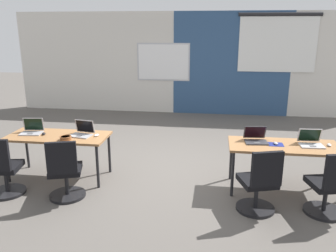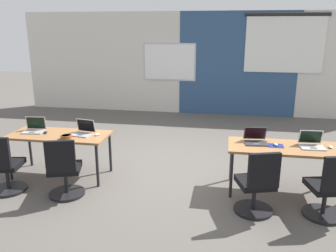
{
  "view_description": "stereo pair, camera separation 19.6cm",
  "coord_description": "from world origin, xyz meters",
  "px_view_note": "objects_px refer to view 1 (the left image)",
  "views": [
    {
      "loc": [
        0.72,
        -5.59,
        2.38
      ],
      "look_at": [
        -0.0,
        -0.39,
        0.88
      ],
      "focal_mm": 37.04,
      "sensor_mm": 36.0,
      "label": 1
    },
    {
      "loc": [
        0.91,
        -5.56,
        2.38
      ],
      "look_at": [
        -0.0,
        -0.39,
        0.88
      ],
      "focal_mm": 37.04,
      "sensor_mm": 36.0,
      "label": 2
    }
  ],
  "objects_px": {
    "laptop_near_left_inner": "(82,132)",
    "mouse_near_left_inner": "(97,135)",
    "desk_near_right": "(284,149)",
    "mouse_near_right_inner": "(276,143)",
    "desk_near_left": "(58,139)",
    "chair_near_left_inner": "(65,174)",
    "chair_near_right_inner": "(259,186)",
    "chair_near_left_end": "(3,172)",
    "chair_near_right_end": "(330,189)",
    "mouse_near_right_end": "(329,145)",
    "mouse_near_left_end": "(44,134)",
    "snack_bowl": "(66,138)",
    "laptop_near_left_end": "(32,130)",
    "laptop_near_right_inner": "(256,139)",
    "laptop_near_right_end": "(311,142)"
  },
  "relations": [
    {
      "from": "laptop_near_left_inner",
      "to": "mouse_near_left_inner",
      "type": "height_order",
      "value": "laptop_near_left_inner"
    },
    {
      "from": "desk_near_right",
      "to": "mouse_near_right_inner",
      "type": "distance_m",
      "value": 0.15
    },
    {
      "from": "desk_near_right",
      "to": "laptop_near_left_inner",
      "type": "bearing_deg",
      "value": 179.09
    },
    {
      "from": "desk_near_left",
      "to": "mouse_near_right_inner",
      "type": "xyz_separation_m",
      "value": [
        3.38,
        0.0,
        0.08
      ]
    },
    {
      "from": "mouse_near_right_inner",
      "to": "chair_near_left_inner",
      "type": "relative_size",
      "value": 0.12
    },
    {
      "from": "desk_near_right",
      "to": "laptop_near_left_inner",
      "type": "relative_size",
      "value": 4.27
    },
    {
      "from": "chair_near_right_inner",
      "to": "chair_near_left_end",
      "type": "xyz_separation_m",
      "value": [
        -3.61,
        -0.02,
        0.0
      ]
    },
    {
      "from": "chair_near_right_end",
      "to": "chair_near_left_end",
      "type": "relative_size",
      "value": 1.0
    },
    {
      "from": "chair_near_right_inner",
      "to": "mouse_near_right_end",
      "type": "distance_m",
      "value": 1.35
    },
    {
      "from": "chair_near_right_inner",
      "to": "desk_near_right",
      "type": "bearing_deg",
      "value": -137.15
    },
    {
      "from": "mouse_near_right_inner",
      "to": "mouse_near_left_inner",
      "type": "distance_m",
      "value": 2.74
    },
    {
      "from": "mouse_near_right_inner",
      "to": "mouse_near_left_end",
      "type": "xyz_separation_m",
      "value": [
        -3.61,
        -0.01,
        -0.0
      ]
    },
    {
      "from": "desk_near_left",
      "to": "snack_bowl",
      "type": "bearing_deg",
      "value": -43.48
    },
    {
      "from": "desk_near_left",
      "to": "desk_near_right",
      "type": "distance_m",
      "value": 3.5
    },
    {
      "from": "desk_near_right",
      "to": "laptop_near_left_end",
      "type": "relative_size",
      "value": 4.45
    },
    {
      "from": "laptop_near_right_inner",
      "to": "snack_bowl",
      "type": "bearing_deg",
      "value": -179.37
    },
    {
      "from": "mouse_near_right_end",
      "to": "mouse_near_right_inner",
      "type": "bearing_deg",
      "value": -177.15
    },
    {
      "from": "laptop_near_right_end",
      "to": "mouse_near_left_inner",
      "type": "distance_m",
      "value": 3.25
    },
    {
      "from": "desk_near_right",
      "to": "chair_near_left_inner",
      "type": "bearing_deg",
      "value": -167.03
    },
    {
      "from": "desk_near_right",
      "to": "laptop_near_left_end",
      "type": "height_order",
      "value": "laptop_near_left_end"
    },
    {
      "from": "mouse_near_right_inner",
      "to": "mouse_near_left_inner",
      "type": "xyz_separation_m",
      "value": [
        -2.74,
        0.03,
        -0.0
      ]
    },
    {
      "from": "laptop_near_left_inner",
      "to": "chair_near_right_end",
      "type": "bearing_deg",
      "value": -1.35
    },
    {
      "from": "laptop_near_right_end",
      "to": "desk_near_right",
      "type": "bearing_deg",
      "value": -175.99
    },
    {
      "from": "laptop_near_right_inner",
      "to": "snack_bowl",
      "type": "height_order",
      "value": "laptop_near_right_inner"
    },
    {
      "from": "laptop_near_right_inner",
      "to": "mouse_near_left_inner",
      "type": "xyz_separation_m",
      "value": [
        -2.47,
        -0.06,
        -0.03
      ]
    },
    {
      "from": "chair_near_left_end",
      "to": "chair_near_left_inner",
      "type": "relative_size",
      "value": 1.0
    },
    {
      "from": "mouse_near_right_end",
      "to": "mouse_near_left_inner",
      "type": "height_order",
      "value": "same"
    },
    {
      "from": "mouse_near_right_inner",
      "to": "chair_near_right_inner",
      "type": "relative_size",
      "value": 0.12
    },
    {
      "from": "mouse_near_right_inner",
      "to": "mouse_near_right_end",
      "type": "xyz_separation_m",
      "value": [
        0.76,
        0.04,
        -0.0
      ]
    },
    {
      "from": "laptop_near_right_end",
      "to": "mouse_near_right_end",
      "type": "bearing_deg",
      "value": -3.78
    },
    {
      "from": "mouse_near_left_end",
      "to": "laptop_near_left_end",
      "type": "bearing_deg",
      "value": 165.47
    },
    {
      "from": "chair_near_right_end",
      "to": "laptop_near_left_inner",
      "type": "distance_m",
      "value": 3.68
    },
    {
      "from": "mouse_near_right_end",
      "to": "snack_bowl",
      "type": "relative_size",
      "value": 0.58
    },
    {
      "from": "laptop_near_right_end",
      "to": "snack_bowl",
      "type": "xyz_separation_m",
      "value": [
        -3.65,
        -0.26,
        -0.01
      ]
    },
    {
      "from": "mouse_near_right_end",
      "to": "desk_near_left",
      "type": "bearing_deg",
      "value": -179.43
    },
    {
      "from": "chair_near_left_end",
      "to": "snack_bowl",
      "type": "bearing_deg",
      "value": -155.11
    },
    {
      "from": "mouse_near_left_end",
      "to": "snack_bowl",
      "type": "relative_size",
      "value": 0.64
    },
    {
      "from": "chair_near_left_end",
      "to": "laptop_near_left_inner",
      "type": "xyz_separation_m",
      "value": [
        0.92,
        0.79,
        0.39
      ]
    },
    {
      "from": "snack_bowl",
      "to": "mouse_near_right_inner",
      "type": "bearing_deg",
      "value": 3.97
    },
    {
      "from": "mouse_near_left_inner",
      "to": "snack_bowl",
      "type": "height_order",
      "value": "snack_bowl"
    },
    {
      "from": "chair_near_right_end",
      "to": "laptop_near_right_inner",
      "type": "bearing_deg",
      "value": -54.93
    },
    {
      "from": "laptop_near_left_inner",
      "to": "laptop_near_left_end",
      "type": "bearing_deg",
      "value": -169.91
    },
    {
      "from": "desk_near_left",
      "to": "chair_near_left_end",
      "type": "distance_m",
      "value": 0.95
    },
    {
      "from": "chair_near_left_end",
      "to": "snack_bowl",
      "type": "relative_size",
      "value": 5.18
    },
    {
      "from": "desk_near_right",
      "to": "mouse_near_right_inner",
      "type": "xyz_separation_m",
      "value": [
        -0.12,
        0.0,
        0.08
      ]
    },
    {
      "from": "chair_near_left_end",
      "to": "laptop_near_right_end",
      "type": "bearing_deg",
      "value": 179.95
    },
    {
      "from": "chair_near_left_end",
      "to": "mouse_near_left_end",
      "type": "bearing_deg",
      "value": -121.64
    },
    {
      "from": "mouse_near_left_end",
      "to": "laptop_near_right_end",
      "type": "bearing_deg",
      "value": 0.72
    },
    {
      "from": "desk_near_left",
      "to": "snack_bowl",
      "type": "relative_size",
      "value": 9.01
    },
    {
      "from": "mouse_near_left_end",
      "to": "mouse_near_right_inner",
      "type": "bearing_deg",
      "value": 0.16
    }
  ]
}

